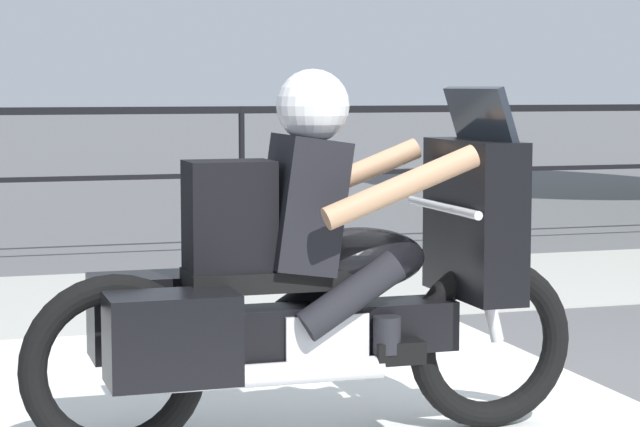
# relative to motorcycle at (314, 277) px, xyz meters

# --- Properties ---
(ground_plane) EXTENTS (120.00, 120.00, 0.00)m
(ground_plane) POSITION_rel_motorcycle_xyz_m (1.01, 0.23, -0.68)
(ground_plane) COLOR #565659
(sidewalk_band) EXTENTS (44.00, 2.40, 0.01)m
(sidewalk_band) POSITION_rel_motorcycle_xyz_m (1.01, 3.63, -0.67)
(sidewalk_band) COLOR #A8A59E
(sidewalk_band) RESTS_ON ground
(fence_railing) EXTENTS (36.00, 0.05, 1.27)m
(fence_railing) POSITION_rel_motorcycle_xyz_m (1.01, 5.38, 0.32)
(fence_railing) COLOR black
(fence_railing) RESTS_ON ground
(motorcycle) EXTENTS (2.30, 0.76, 1.50)m
(motorcycle) POSITION_rel_motorcycle_xyz_m (0.00, 0.00, 0.00)
(motorcycle) COLOR black
(motorcycle) RESTS_ON ground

